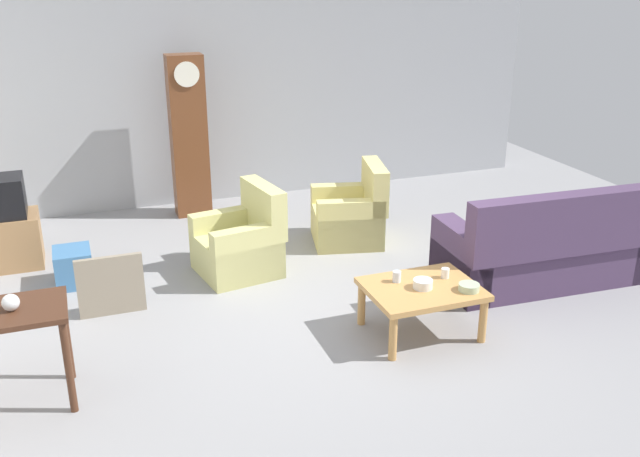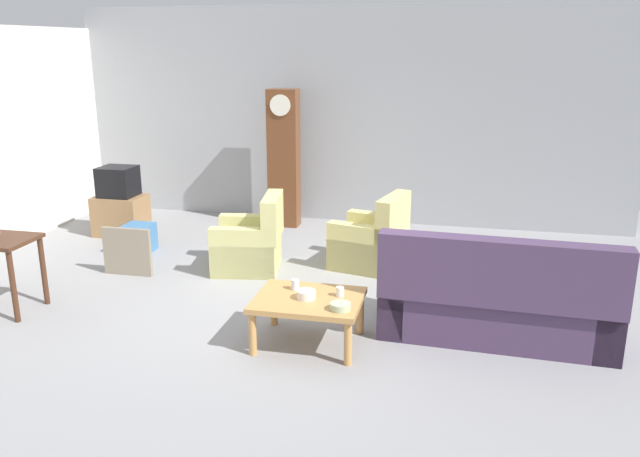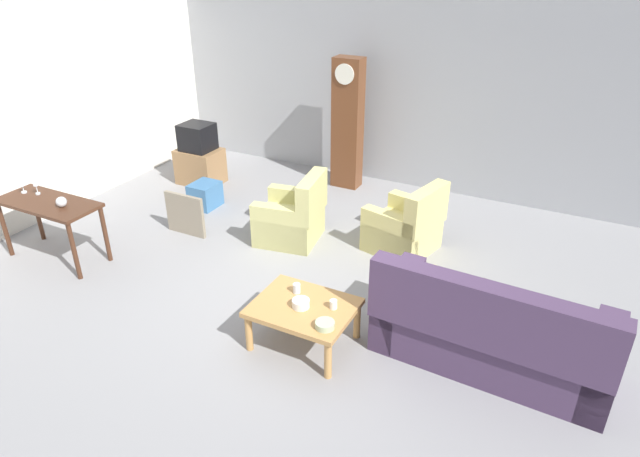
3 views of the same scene
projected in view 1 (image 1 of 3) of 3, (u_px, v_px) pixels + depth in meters
name	position (u px, v px, depth m)	size (l,w,h in m)	color
ground_plane	(341.00, 303.00, 6.77)	(10.40, 10.40, 0.00)	gray
garage_door_wall	(242.00, 79.00, 9.36)	(8.40, 0.16, 3.20)	#9EA0A5
couch_floral	(546.00, 250.00, 7.09)	(2.14, 0.98, 1.04)	#4C3856
armchair_olive_near	(241.00, 245.00, 7.36)	(0.90, 0.88, 0.92)	#CCC67A
armchair_olive_far	(351.00, 216.00, 8.17)	(0.94, 0.92, 0.92)	#DED07D
coffee_table_wood	(422.00, 293.00, 6.11)	(0.96, 0.76, 0.45)	tan
grandfather_clock	(189.00, 137.00, 8.81)	(0.44, 0.30, 2.03)	brown
tv_stand_cabinet	(7.00, 241.00, 7.52)	(0.68, 0.52, 0.57)	#997047
tv_crt	(0.00, 197.00, 7.34)	(0.48, 0.44, 0.42)	black
framed_picture_leaning	(111.00, 286.00, 6.48)	(0.60, 0.05, 0.57)	gray
storage_box_blue	(73.00, 267.00, 7.13)	(0.36, 0.42, 0.37)	teal
glass_dome_cloche	(11.00, 303.00, 4.96)	(0.12, 0.12, 0.12)	silver
cup_white_porcelain	(445.00, 273.00, 6.24)	(0.07, 0.07, 0.09)	white
cup_blue_rimmed	(397.00, 277.00, 6.17)	(0.08, 0.08, 0.10)	silver
bowl_white_stacked	(423.00, 284.00, 6.05)	(0.17, 0.17, 0.08)	white
bowl_shallow_green	(469.00, 287.00, 6.00)	(0.18, 0.18, 0.06)	#B2C69E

